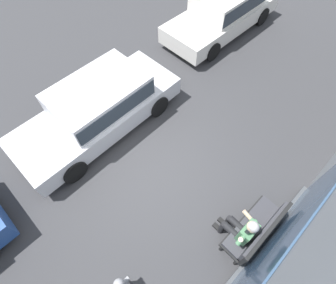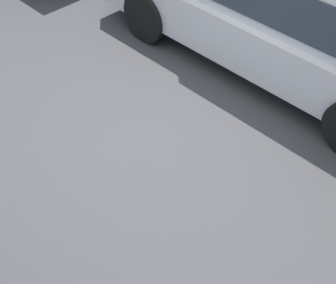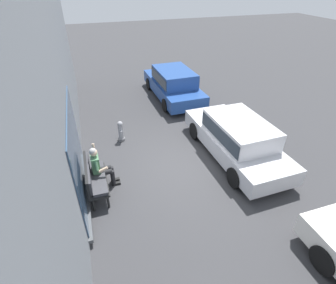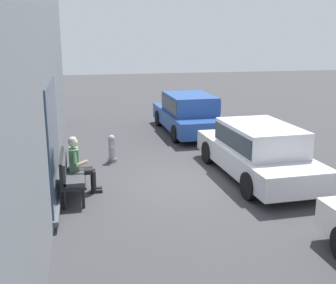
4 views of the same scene
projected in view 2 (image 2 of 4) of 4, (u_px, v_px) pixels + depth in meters
The scene contains 2 objects.
ground_plane at pixel (170, 134), 5.17m from camera, with size 60.00×60.00×0.00m, color #38383A.
parked_car_mid at pixel (298, 1), 5.54m from camera, with size 4.66×1.95×1.43m.
Camera 2 is at (-2.77, 2.60, 3.50)m, focal length 55.00 mm.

